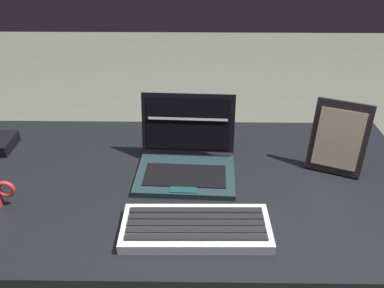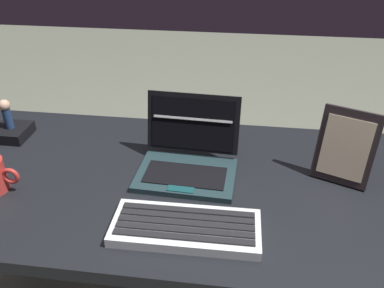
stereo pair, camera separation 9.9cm
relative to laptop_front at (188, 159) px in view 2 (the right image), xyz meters
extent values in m
cube|color=black|center=(-0.07, -0.04, -0.06)|extent=(1.38, 0.66, 0.03)
cylinder|color=black|center=(-0.70, 0.22, -0.42)|extent=(0.07, 0.07, 0.69)
cylinder|color=black|center=(0.56, 0.22, -0.42)|extent=(0.07, 0.07, 0.69)
cube|color=#1F3336|center=(0.00, -0.03, -0.03)|extent=(0.27, 0.19, 0.02)
cube|color=black|center=(0.00, -0.04, -0.02)|extent=(0.22, 0.11, 0.00)
cube|color=#134042|center=(0.00, -0.10, -0.02)|extent=(0.07, 0.03, 0.00)
cube|color=black|center=(0.00, 0.08, 0.07)|extent=(0.26, 0.05, 0.16)
cube|color=black|center=(0.00, 0.07, 0.07)|extent=(0.23, 0.04, 0.14)
cube|color=silver|center=(0.00, 0.07, 0.09)|extent=(0.22, 0.01, 0.01)
cube|color=silver|center=(0.03, -0.23, -0.03)|extent=(0.33, 0.14, 0.02)
cube|color=black|center=(0.03, -0.28, -0.01)|extent=(0.30, 0.02, 0.00)
cube|color=black|center=(0.03, -0.26, -0.01)|extent=(0.30, 0.02, 0.00)
cube|color=black|center=(0.03, -0.23, -0.01)|extent=(0.30, 0.02, 0.00)
cube|color=black|center=(0.03, -0.21, -0.01)|extent=(0.30, 0.02, 0.00)
cube|color=black|center=(0.03, -0.19, -0.01)|extent=(0.30, 0.02, 0.00)
cube|color=black|center=(0.40, 0.02, 0.06)|extent=(0.15, 0.10, 0.20)
cube|color=beige|center=(0.40, 0.01, 0.06)|extent=(0.12, 0.08, 0.16)
cube|color=black|center=(0.41, 0.04, -0.02)|extent=(0.02, 0.02, 0.03)
cube|color=black|center=(-0.57, 0.11, -0.02)|extent=(0.11, 0.11, 0.03)
cylinder|color=navy|center=(-0.57, 0.11, 0.03)|extent=(0.03, 0.03, 0.06)
sphere|color=tan|center=(-0.57, 0.11, 0.07)|extent=(0.03, 0.03, 0.03)
torus|color=#B7322D|center=(-0.43, -0.15, 0.01)|extent=(0.05, 0.01, 0.05)
camera|label=1|loc=(0.03, -0.89, 0.59)|focal=36.94mm
camera|label=2|loc=(0.13, -0.88, 0.59)|focal=36.94mm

